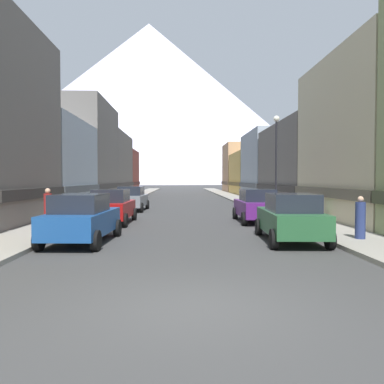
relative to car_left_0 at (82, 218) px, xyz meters
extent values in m
plane|color=#3A3A3A|center=(3.80, -7.26, -0.90)|extent=(400.00, 400.00, 0.00)
cube|color=gray|center=(-2.45, 27.74, -0.82)|extent=(2.50, 100.00, 0.15)
cube|color=gray|center=(10.05, 27.74, -0.82)|extent=(2.50, 100.00, 0.15)
cube|color=#99A5B2|center=(-7.60, 15.43, 2.44)|extent=(7.80, 10.28, 6.67)
cube|color=#444A50|center=(-7.60, 15.43, 0.70)|extent=(8.10, 10.28, 0.50)
cube|color=#66605B|center=(-7.65, 26.50, 4.10)|extent=(7.91, 11.67, 10.00)
cube|color=#2D2B29|center=(-7.65, 26.50, 0.70)|extent=(8.21, 11.67, 0.50)
cube|color=#66605B|center=(-7.86, 39.18, 3.26)|extent=(8.34, 13.45, 8.32)
cube|color=#2D2B29|center=(-7.86, 39.18, 0.70)|extent=(8.64, 13.45, 0.50)
cube|color=brown|center=(-8.69, 50.76, 2.57)|extent=(9.98, 9.19, 6.94)
cube|color=#3B1B16|center=(-8.69, 50.76, 0.70)|extent=(10.28, 9.19, 0.50)
cube|color=#66605B|center=(16.25, 18.55, 2.53)|extent=(9.89, 13.23, 6.87)
cube|color=#2D2B29|center=(16.25, 18.55, 0.70)|extent=(10.19, 13.23, 0.50)
cube|color=#99A5B2|center=(15.80, 31.20, 2.94)|extent=(8.99, 11.29, 7.68)
cube|color=#444A50|center=(15.80, 31.20, 0.70)|extent=(9.29, 11.29, 0.50)
cube|color=#D8B259|center=(16.17, 43.49, 2.15)|extent=(9.73, 12.28, 6.10)
cube|color=brown|center=(16.17, 43.49, 0.70)|extent=(10.03, 12.28, 0.50)
cube|color=tan|center=(16.30, 54.92, 3.30)|extent=(9.99, 9.42, 8.40)
cube|color=brown|center=(16.30, 54.92, 0.70)|extent=(10.29, 9.42, 0.50)
cube|color=#19478C|center=(0.00, 0.06, -0.16)|extent=(2.05, 4.48, 0.80)
cube|color=#1E232D|center=(-0.01, -0.19, 0.56)|extent=(1.70, 2.27, 0.64)
cylinder|color=black|center=(-0.84, 1.75, -0.56)|extent=(0.25, 0.69, 0.68)
cylinder|color=black|center=(1.00, 1.67, -0.56)|extent=(0.25, 0.69, 0.68)
cylinder|color=black|center=(-1.00, -1.54, -0.56)|extent=(0.25, 0.69, 0.68)
cylinder|color=black|center=(0.84, -1.63, -0.56)|extent=(0.25, 0.69, 0.68)
cube|color=#9E1111|center=(0.00, 6.26, -0.16)|extent=(1.92, 4.43, 0.80)
cube|color=#1E232D|center=(0.00, 6.01, 0.56)|extent=(1.64, 2.23, 0.64)
cylinder|color=black|center=(-0.89, 7.92, -0.56)|extent=(0.23, 0.68, 0.68)
cylinder|color=black|center=(0.95, 7.89, -0.56)|extent=(0.23, 0.68, 0.68)
cylinder|color=black|center=(-0.95, 4.62, -0.56)|extent=(0.23, 0.68, 0.68)
cylinder|color=black|center=(0.89, 4.59, -0.56)|extent=(0.23, 0.68, 0.68)
cube|color=slate|center=(0.00, 14.62, -0.16)|extent=(2.02, 4.47, 0.80)
cube|color=#1E232D|center=(-0.01, 14.37, 0.56)|extent=(1.69, 2.27, 0.64)
cylinder|color=black|center=(-0.85, 16.30, -0.56)|extent=(0.25, 0.69, 0.68)
cylinder|color=black|center=(0.99, 16.23, -0.56)|extent=(0.25, 0.69, 0.68)
cylinder|color=black|center=(-0.99, 13.01, -0.56)|extent=(0.25, 0.69, 0.68)
cylinder|color=black|center=(0.85, 12.93, -0.56)|extent=(0.25, 0.69, 0.68)
cube|color=#265933|center=(7.60, 0.15, -0.16)|extent=(2.05, 4.48, 0.80)
cube|color=#1E232D|center=(7.59, -0.10, 0.56)|extent=(1.70, 2.27, 0.64)
cylinder|color=black|center=(6.76, 1.85, -0.56)|extent=(0.25, 0.69, 0.68)
cylinder|color=black|center=(8.60, 1.76, -0.56)|extent=(0.25, 0.69, 0.68)
cylinder|color=black|center=(6.60, -1.45, -0.56)|extent=(0.25, 0.69, 0.68)
cylinder|color=black|center=(8.44, -1.54, -0.56)|extent=(0.25, 0.69, 0.68)
cube|color=#591E72|center=(7.60, 6.73, -0.16)|extent=(1.85, 4.41, 0.80)
cube|color=#1E232D|center=(7.60, 6.48, 0.56)|extent=(1.61, 2.20, 0.64)
cylinder|color=black|center=(6.69, 8.38, -0.56)|extent=(0.22, 0.68, 0.68)
cylinder|color=black|center=(8.53, 8.38, -0.56)|extent=(0.22, 0.68, 0.68)
cylinder|color=black|center=(6.68, 5.08, -0.56)|extent=(0.22, 0.68, 0.68)
cylinder|color=black|center=(8.52, 5.08, -0.56)|extent=(0.22, 0.68, 0.68)
cylinder|color=brown|center=(-3.20, 9.78, -0.56)|extent=(0.47, 0.47, 0.38)
sphere|color=#366827|center=(-3.20, 9.78, -0.16)|extent=(0.52, 0.52, 0.52)
cylinder|color=gray|center=(10.80, 6.28, -0.58)|extent=(0.51, 0.51, 0.34)
sphere|color=#298A2D|center=(10.80, 6.28, -0.20)|extent=(0.53, 0.53, 0.53)
cylinder|color=maroon|center=(-2.45, 3.74, 0.00)|extent=(0.36, 0.36, 1.51)
sphere|color=tan|center=(-2.45, 3.74, 0.88)|extent=(0.24, 0.24, 0.24)
cylinder|color=navy|center=(10.05, -0.20, -0.08)|extent=(0.36, 0.36, 1.33)
sphere|color=tan|center=(10.05, -0.20, 0.69)|extent=(0.21, 0.21, 0.21)
cylinder|color=black|center=(9.15, 8.82, 2.00)|extent=(0.12, 0.12, 5.50)
sphere|color=white|center=(9.15, 8.82, 4.93)|extent=(0.36, 0.36, 0.36)
cone|color=silver|center=(-17.41, 252.74, 51.72)|extent=(238.64, 238.64, 105.24)
camera|label=1|loc=(3.55, -14.32, 1.42)|focal=37.15mm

